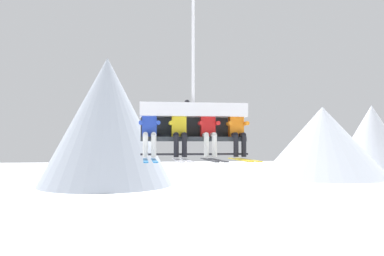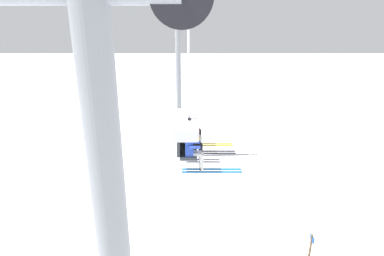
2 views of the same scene
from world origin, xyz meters
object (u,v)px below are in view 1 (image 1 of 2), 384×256
(chairlift_chair, at_px, (193,115))
(skier_yellow, at_px, (179,128))
(skier_orange, at_px, (237,130))
(skier_blue, at_px, (149,129))
(skier_red, at_px, (209,129))

(chairlift_chair, xyz_separation_m, skier_yellow, (-0.32, -0.21, -0.31))
(skier_yellow, distance_m, skier_orange, 1.31)
(skier_yellow, bearing_deg, chairlift_chair, 33.41)
(chairlift_chair, bearing_deg, skier_yellow, -146.59)
(chairlift_chair, bearing_deg, skier_blue, -167.34)
(chairlift_chair, xyz_separation_m, skier_blue, (-0.98, -0.22, -0.33))
(skier_blue, height_order, skier_yellow, skier_yellow)
(skier_yellow, distance_m, skier_red, 0.65)
(skier_blue, height_order, skier_red, same)
(skier_blue, height_order, skier_orange, same)
(chairlift_chair, bearing_deg, skier_orange, -12.66)
(skier_blue, relative_size, skier_red, 1.00)
(chairlift_chair, relative_size, skier_red, 2.41)
(skier_blue, xyz_separation_m, skier_yellow, (0.66, 0.01, 0.02))
(chairlift_chair, distance_m, skier_yellow, 0.50)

